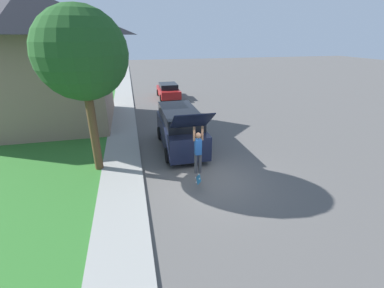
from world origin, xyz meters
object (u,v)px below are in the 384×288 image
at_px(lawn_tree_near, 82,55).
at_px(suv_parked, 180,128).
at_px(skateboard, 198,179).
at_px(skateboarder, 198,150).
at_px(car_down_street, 168,91).

distance_m(lawn_tree_near, suv_parked, 5.90).
height_order(suv_parked, skateboard, suv_parked).
height_order(skateboarder, skateboard, skateboarder).
distance_m(skateboarder, skateboard, 1.28).
height_order(lawn_tree_near, car_down_street, lawn_tree_near).
xyz_separation_m(suv_parked, car_down_street, (1.23, 12.40, -0.45)).
bearing_deg(car_down_street, suv_parked, -95.68).
distance_m(car_down_street, skateboard, 16.55).
relative_size(lawn_tree_near, skateboard, 8.36).
height_order(lawn_tree_near, skateboarder, lawn_tree_near).
bearing_deg(lawn_tree_near, skateboard, -31.79).
bearing_deg(suv_parked, lawn_tree_near, -159.20).
relative_size(skateboarder, skateboard, 2.41).
height_order(lawn_tree_near, skateboard, lawn_tree_near).
bearing_deg(skateboard, car_down_street, 85.47).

